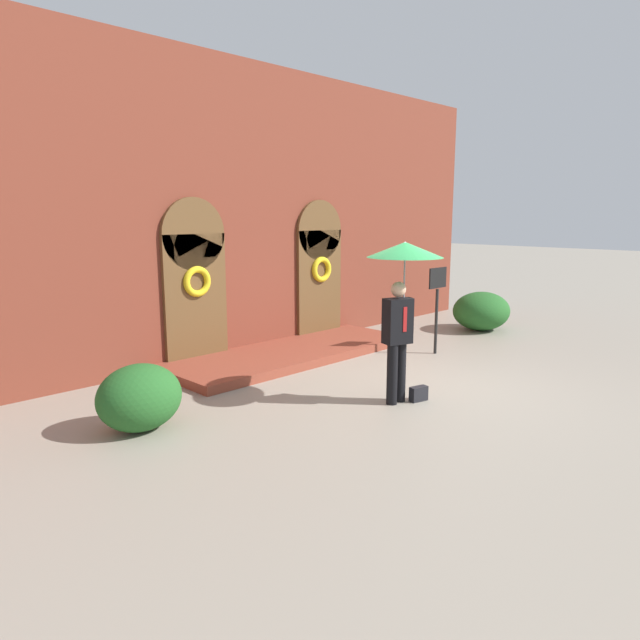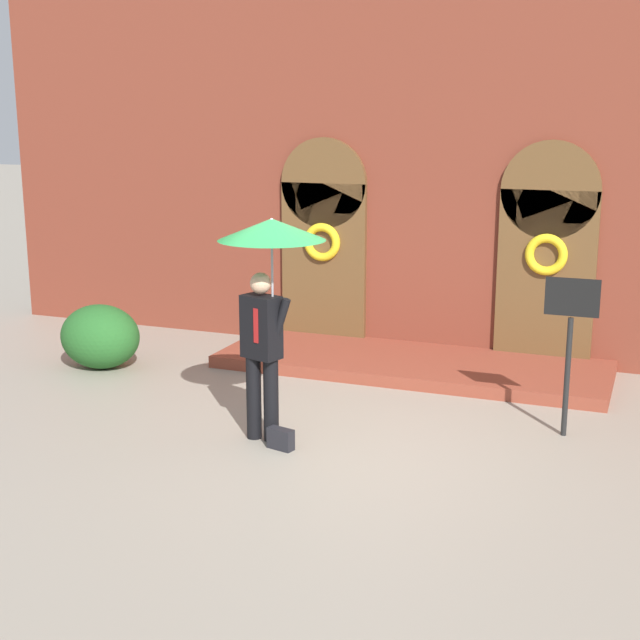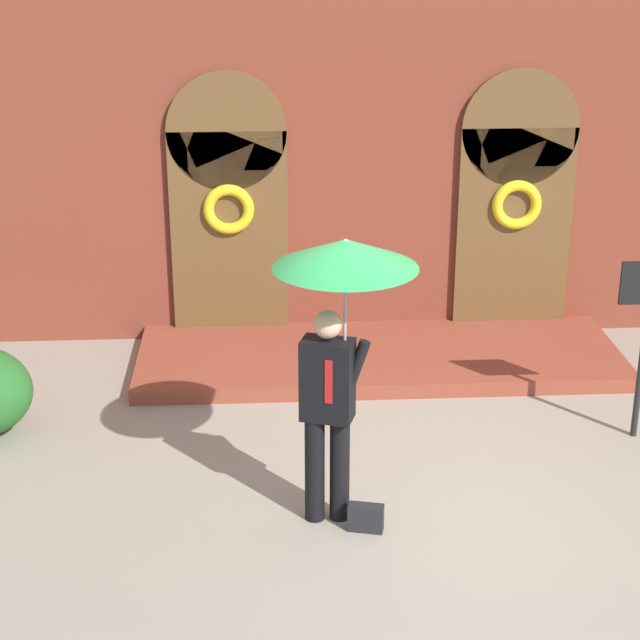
{
  "view_description": "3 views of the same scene",
  "coord_description": "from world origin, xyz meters",
  "px_view_note": "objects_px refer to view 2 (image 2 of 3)",
  "views": [
    {
      "loc": [
        -7.3,
        -4.94,
        2.76
      ],
      "look_at": [
        -0.78,
        1.53,
        1.04
      ],
      "focal_mm": 32.0,
      "sensor_mm": 36.0,
      "label": 1
    },
    {
      "loc": [
        3.05,
        -8.17,
        3.4
      ],
      "look_at": [
        -0.67,
        1.37,
        1.0
      ],
      "focal_mm": 50.0,
      "sensor_mm": 36.0,
      "label": 2
    },
    {
      "loc": [
        -1.28,
        -7.56,
        4.63
      ],
      "look_at": [
        -0.71,
        1.9,
        0.98
      ],
      "focal_mm": 60.0,
      "sensor_mm": 36.0,
      "label": 3
    }
  ],
  "objects_px": {
    "handbag": "(281,439)",
    "shrub_left": "(100,336)",
    "sign_post": "(570,331)",
    "person_with_umbrella": "(269,262)"
  },
  "relations": [
    {
      "from": "handbag",
      "to": "shrub_left",
      "type": "distance_m",
      "value": 3.98
    },
    {
      "from": "handbag",
      "to": "sign_post",
      "type": "distance_m",
      "value": 3.24
    },
    {
      "from": "sign_post",
      "to": "shrub_left",
      "type": "relative_size",
      "value": 1.55
    },
    {
      "from": "person_with_umbrella",
      "to": "shrub_left",
      "type": "height_order",
      "value": "person_with_umbrella"
    },
    {
      "from": "person_with_umbrella",
      "to": "sign_post",
      "type": "xyz_separation_m",
      "value": [
        2.88,
        1.28,
        -0.75
      ]
    },
    {
      "from": "handbag",
      "to": "shrub_left",
      "type": "bearing_deg",
      "value": 165.56
    },
    {
      "from": "handbag",
      "to": "sign_post",
      "type": "height_order",
      "value": "sign_post"
    },
    {
      "from": "person_with_umbrella",
      "to": "sign_post",
      "type": "relative_size",
      "value": 1.37
    },
    {
      "from": "person_with_umbrella",
      "to": "sign_post",
      "type": "distance_m",
      "value": 3.24
    },
    {
      "from": "sign_post",
      "to": "handbag",
      "type": "bearing_deg",
      "value": -151.06
    }
  ]
}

